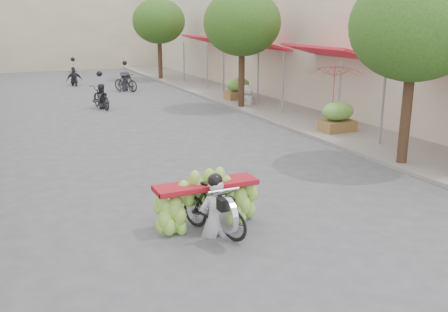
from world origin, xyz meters
The scene contains 15 objects.
ground centered at (0.00, 0.00, 0.00)m, with size 120.00×120.00×0.00m, color #4E4E53.
sidewalk_right centered at (7.00, 15.00, 0.06)m, with size 4.00×60.00×0.12m, color gray.
shophouse_row_right centered at (11.99, 14.00, 3.00)m, with size 9.77×40.00×6.00m.
far_building centered at (0.00, 38.00, 3.50)m, with size 20.00×6.00×7.00m, color #BAAE93.
street_tree_near centered at (5.40, 4.00, 3.78)m, with size 3.40×3.40×5.25m.
street_tree_mid centered at (5.40, 14.00, 3.78)m, with size 3.40×3.40×5.25m.
street_tree_far centered at (5.40, 26.00, 3.78)m, with size 3.40×3.40×5.25m.
produce_crate_mid centered at (6.20, 8.00, 0.71)m, with size 1.20×0.88×1.16m.
produce_crate_far centered at (6.20, 16.00, 0.71)m, with size 1.20×0.88×1.16m.
banana_motorbike centered at (-1.15, 2.17, 0.69)m, with size 2.20×1.85×2.06m.
market_umbrella centered at (5.98, 7.99, 2.49)m, with size 2.49×2.49×1.78m.
pedestrian centered at (5.94, 14.42, 1.00)m, with size 1.01×0.86×1.77m.
bg_motorbike_a centered at (-0.37, 16.75, 0.72)m, with size 0.93×1.88×1.95m.
bg_motorbike_b centered at (2.00, 21.74, 0.84)m, with size 1.35×1.75×1.95m.
bg_motorbike_c centered at (-0.24, 25.53, 0.83)m, with size 0.97×1.46×1.95m.
Camera 1 is at (-4.65, -6.07, 4.00)m, focal length 40.00 mm.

